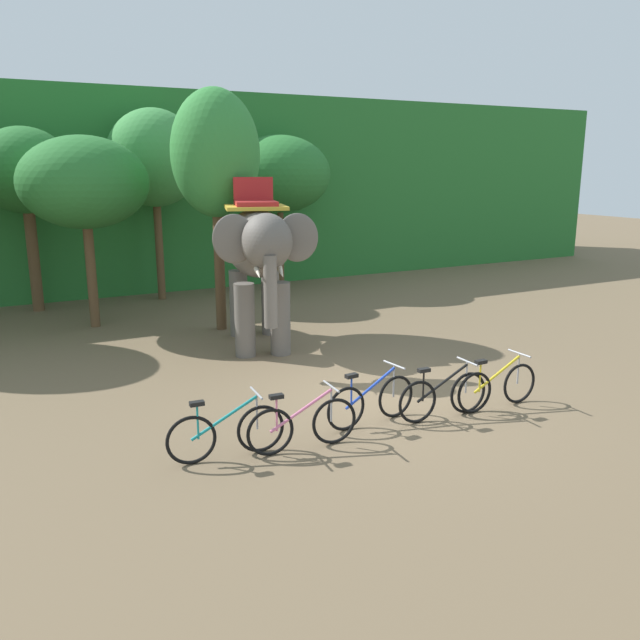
% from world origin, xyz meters
% --- Properties ---
extents(ground_plane, '(80.00, 80.00, 0.00)m').
position_xyz_m(ground_plane, '(0.00, 0.00, 0.00)').
color(ground_plane, brown).
extents(foliage_hedge, '(36.00, 6.00, 6.38)m').
position_xyz_m(foliage_hedge, '(0.00, 14.62, 3.19)').
color(foliage_hedge, '#28702D').
rests_on(foliage_hedge, ground).
extents(tree_right, '(2.59, 2.59, 5.08)m').
position_xyz_m(tree_right, '(-4.83, 10.60, 3.87)').
color(tree_right, brown).
rests_on(tree_right, ground).
extents(tree_center, '(3.12, 3.12, 4.76)m').
position_xyz_m(tree_center, '(-3.70, 7.89, 3.62)').
color(tree_center, brown).
rests_on(tree_center, ground).
extents(tree_far_right, '(2.77, 2.77, 5.69)m').
position_xyz_m(tree_far_right, '(-1.28, 10.62, 4.24)').
color(tree_far_right, brown).
rests_on(tree_far_right, ground).
extents(tree_center_left, '(2.13, 2.13, 5.83)m').
position_xyz_m(tree_center_left, '(-0.91, 6.13, 4.28)').
color(tree_center_left, brown).
rests_on(tree_center_left, ground).
extents(tree_left, '(3.33, 3.33, 5.02)m').
position_xyz_m(tree_left, '(2.84, 10.73, 3.76)').
color(tree_left, brown).
rests_on(tree_left, ground).
extents(elephant, '(2.63, 4.24, 3.78)m').
position_xyz_m(elephant, '(-0.71, 4.03, 2.20)').
color(elephant, '#665E56').
rests_on(elephant, ground).
extents(bike_teal, '(1.71, 0.52, 0.92)m').
position_xyz_m(bike_teal, '(-3.32, -1.01, 0.39)').
color(bike_teal, black).
rests_on(bike_teal, ground).
extents(bike_pink, '(1.71, 0.52, 0.92)m').
position_xyz_m(bike_pink, '(-2.25, -1.26, 0.39)').
color(bike_pink, black).
rests_on(bike_pink, ground).
extents(bike_blue, '(1.71, 0.52, 0.92)m').
position_xyz_m(bike_blue, '(-0.85, -0.89, 0.39)').
color(bike_blue, black).
rests_on(bike_blue, ground).
extents(bike_black, '(1.71, 0.52, 0.92)m').
position_xyz_m(bike_black, '(0.31, -1.23, 0.39)').
color(bike_black, black).
rests_on(bike_black, ground).
extents(bike_yellow, '(1.71, 0.52, 0.92)m').
position_xyz_m(bike_yellow, '(1.41, -1.30, 0.39)').
color(bike_yellow, black).
rests_on(bike_yellow, ground).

